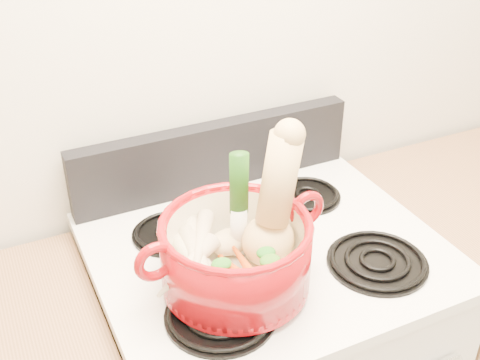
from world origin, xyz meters
name	(u,v)px	position (x,y,z in m)	size (l,w,h in m)	color
wall_back	(204,54)	(0.00, 1.75, 1.30)	(3.50, 0.02, 2.60)	silver
cooktop	(267,252)	(0.00, 1.40, 0.93)	(0.78, 0.67, 0.03)	silver
control_backsplash	(215,156)	(0.00, 1.70, 1.04)	(0.76, 0.05, 0.18)	black
burner_front_left	(220,314)	(-0.19, 1.24, 0.96)	(0.22, 0.22, 0.02)	black
burner_front_right	(377,261)	(0.19, 1.24, 0.96)	(0.22, 0.22, 0.02)	black
burner_back_left	(169,232)	(-0.19, 1.54, 0.96)	(0.17, 0.17, 0.02)	black
burner_back_right	(307,194)	(0.19, 1.54, 0.96)	(0.17, 0.17, 0.02)	black
dutch_oven	(236,254)	(-0.13, 1.30, 1.04)	(0.30, 0.30, 0.15)	maroon
pot_handle_left	(155,262)	(-0.30, 1.29, 1.09)	(0.08, 0.08, 0.02)	maroon
pot_handle_right	(307,209)	(0.04, 1.31, 1.09)	(0.08, 0.08, 0.02)	maroon
squash	(272,201)	(-0.04, 1.31, 1.14)	(0.12, 0.12, 0.29)	tan
leek	(239,204)	(-0.10, 1.35, 1.13)	(0.04, 0.04, 0.25)	silver
ginger	(230,242)	(-0.11, 1.36, 1.02)	(0.09, 0.07, 0.05)	tan
parsnip_0	(200,267)	(-0.20, 1.32, 1.03)	(0.04, 0.04, 0.22)	beige
parsnip_1	(203,268)	(-0.20, 1.30, 1.03)	(0.05, 0.05, 0.22)	beige
parsnip_2	(194,248)	(-0.19, 1.37, 1.03)	(0.04, 0.04, 0.18)	beige
parsnip_3	(187,265)	(-0.23, 1.32, 1.04)	(0.04, 0.04, 0.18)	beige
parsnip_4	(192,240)	(-0.19, 1.38, 1.05)	(0.04, 0.04, 0.22)	beige
parsnip_5	(200,248)	(-0.19, 1.34, 1.05)	(0.04, 0.04, 0.20)	beige
carrot_0	(241,275)	(-0.13, 1.26, 1.02)	(0.03, 0.03, 0.14)	#C64B09
carrot_1	(222,280)	(-0.18, 1.26, 1.02)	(0.03, 0.03, 0.14)	#BD4D09
carrot_2	(250,273)	(-0.12, 1.25, 1.03)	(0.03, 0.03, 0.16)	#C54709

